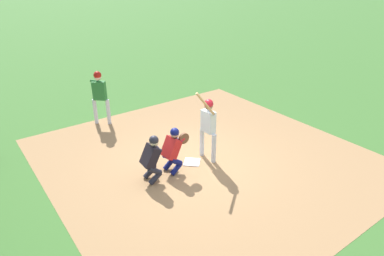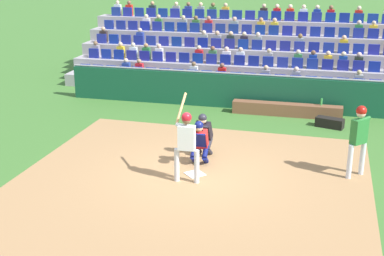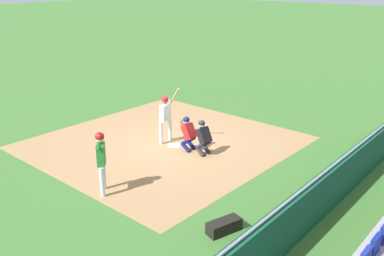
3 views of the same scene
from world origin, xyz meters
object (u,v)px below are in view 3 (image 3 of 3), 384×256
at_px(catcher_crouching, 188,131).
at_px(on_deck_batter, 101,156).
at_px(home_plate_marker, 174,145).
at_px(equipment_duffel_bag, 224,226).
at_px(dugout_bench, 288,213).
at_px(home_plate_umpire, 203,136).
at_px(water_bottle_on_bench, 269,222).
at_px(batter_at_plate, 166,114).

bearing_deg(catcher_crouching, on_deck_batter, -176.84).
distance_m(home_plate_marker, on_deck_batter, 4.27).
bearing_deg(equipment_duffel_bag, on_deck_batter, 115.73).
height_order(catcher_crouching, dugout_bench, catcher_crouching).
distance_m(home_plate_umpire, equipment_duffel_bag, 4.93).
bearing_deg(dugout_bench, home_plate_marker, 71.42).
height_order(home_plate_umpire, water_bottle_on_bench, home_plate_umpire).
bearing_deg(equipment_duffel_bag, water_bottle_on_bench, -57.18).
distance_m(equipment_duffel_bag, on_deck_batter, 4.07).
bearing_deg(batter_at_plate, home_plate_marker, -101.67).
bearing_deg(water_bottle_on_bench, on_deck_batter, 100.51).
xyz_separation_m(home_plate_marker, dugout_bench, (-1.93, -5.75, 0.20)).
bearing_deg(dugout_bench, home_plate_umpire, 65.49).
relative_size(batter_at_plate, equipment_duffel_bag, 2.43).
relative_size(batter_at_plate, water_bottle_on_bench, 9.09).
distance_m(batter_at_plate, catcher_crouching, 1.22).
bearing_deg(home_plate_umpire, batter_at_plate, 89.38).
bearing_deg(water_bottle_on_bench, dugout_bench, 4.79).
xyz_separation_m(water_bottle_on_bench, on_deck_batter, (-0.92, 4.96, 0.61)).
relative_size(dugout_bench, on_deck_batter, 2.02).
height_order(home_plate_marker, dugout_bench, dugout_bench).
bearing_deg(on_deck_batter, equipment_duffel_bag, -81.05).
bearing_deg(home_plate_marker, batter_at_plate, 78.33).
bearing_deg(equipment_duffel_bag, catcher_crouching, 66.87).
xyz_separation_m(batter_at_plate, on_deck_batter, (-4.12, -1.37, 0.03)).
height_order(home_plate_umpire, dugout_bench, home_plate_umpire).
bearing_deg(home_plate_umpire, dugout_bench, -114.51).
xyz_separation_m(home_plate_umpire, dugout_bench, (-2.01, -4.41, -0.48)).
bearing_deg(equipment_duffel_bag, home_plate_umpire, 61.48).
bearing_deg(equipment_duffel_bag, dugout_bench, -16.56).
height_order(batter_at_plate, dugout_bench, batter_at_plate).
height_order(equipment_duffel_bag, on_deck_batter, on_deck_batter).
bearing_deg(dugout_bench, equipment_duffel_bag, 146.66).
xyz_separation_m(catcher_crouching, dugout_bench, (-1.98, -5.09, -0.49)).
bearing_deg(batter_at_plate, dugout_bench, -108.06).
distance_m(catcher_crouching, home_plate_umpire, 0.68).
xyz_separation_m(home_plate_umpire, equipment_duffel_bag, (-3.48, -3.45, -0.54)).
relative_size(home_plate_umpire, on_deck_batter, 0.68).
bearing_deg(home_plate_umpire, on_deck_batter, 173.70).
bearing_deg(catcher_crouching, water_bottle_on_bench, -121.21).
bearing_deg(equipment_duffel_bag, home_plate_marker, 71.34).
xyz_separation_m(catcher_crouching, home_plate_umpire, (0.03, -0.68, -0.02)).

